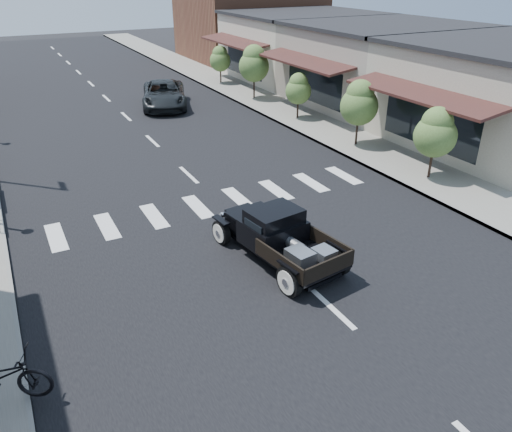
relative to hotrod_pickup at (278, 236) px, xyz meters
name	(u,v)px	position (x,y,z in m)	size (l,w,h in m)	color
ground	(272,253)	(0.03, 0.38, -0.79)	(120.00, 120.00, 0.00)	black
road	(136,126)	(0.03, 15.38, -0.78)	(14.00, 80.00, 0.02)	black
road_markings	(166,154)	(0.03, 10.38, -0.79)	(12.00, 60.00, 0.06)	silver
sidewalk_right	(273,106)	(8.53, 15.38, -0.71)	(3.00, 80.00, 0.15)	gray
storefront_near	(511,96)	(15.03, 4.38, 1.46)	(10.00, 9.00, 4.50)	beige
storefront_mid	(383,66)	(15.03, 13.38, 1.46)	(10.00, 9.00, 4.50)	gray
storefront_far	(303,47)	(15.03, 22.38, 1.46)	(10.00, 9.00, 4.50)	beige
far_building_right	(249,18)	(15.53, 32.38, 2.71)	(11.00, 10.00, 7.00)	brown
small_tree_a	(434,144)	(8.33, 2.42, 0.73)	(1.64, 1.64, 2.73)	#4E6D32
small_tree_b	(358,114)	(8.33, 7.10, 0.81)	(1.74, 1.74, 2.90)	#4E6D32
small_tree_c	(298,96)	(8.33, 12.32, 0.53)	(1.40, 1.40, 2.34)	#4E6D32
small_tree_d	(254,73)	(8.33, 17.55, 0.94)	(1.89, 1.89, 3.14)	#4E6D32
small_tree_e	(220,65)	(8.33, 22.76, 0.60)	(1.48, 1.48, 2.46)	#4E6D32
hotrod_pickup	(278,236)	(0.00, 0.00, 0.00)	(2.12, 4.53, 1.57)	black
second_car	(164,95)	(2.71, 18.51, -0.04)	(2.49, 5.40, 1.50)	black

